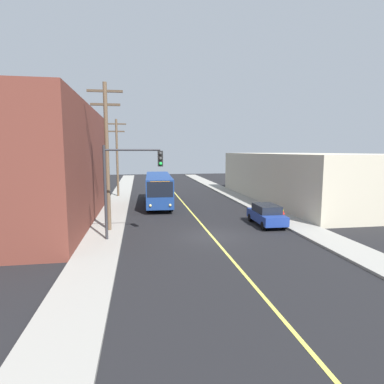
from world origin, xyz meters
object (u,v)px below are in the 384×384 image
object	(u,v)px
utility_pole_mid	(117,154)
traffic_signal_left_corner	(130,174)
parked_car_blue	(266,215)
utility_pole_near	(107,151)
city_bus	(158,188)
fire_hydrant	(282,214)

from	to	relation	value
utility_pole_mid	traffic_signal_left_corner	xyz separation A→B (m)	(2.08, -20.31, -1.11)
parked_car_blue	utility_pole_near	xyz separation A→B (m)	(-11.98, -0.15, 4.96)
parked_car_blue	utility_pole_mid	distance (m)	22.08
utility_pole_near	traffic_signal_left_corner	xyz separation A→B (m)	(1.59, -2.52, -1.50)
city_bus	utility_pole_mid	size ratio (longest dim) A/B	1.28
city_bus	utility_pole_near	world-z (taller)	utility_pole_near
traffic_signal_left_corner	fire_hydrant	size ratio (longest dim) A/B	7.14
parked_car_blue	utility_pole_mid	xyz separation A→B (m)	(-12.46, 17.64, 4.57)
city_bus	utility_pole_near	bearing A→B (deg)	-110.32
parked_car_blue	traffic_signal_left_corner	xyz separation A→B (m)	(-10.38, -2.67, 3.46)
city_bus	parked_car_blue	distance (m)	13.69
utility_pole_near	traffic_signal_left_corner	size ratio (longest dim) A/B	1.72
parked_car_blue	fire_hydrant	xyz separation A→B (m)	(1.88, 1.17, -0.26)
parked_car_blue	fire_hydrant	world-z (taller)	parked_car_blue
city_bus	traffic_signal_left_corner	bearing A→B (deg)	-100.69
parked_car_blue	fire_hydrant	bearing A→B (deg)	31.92
utility_pole_mid	city_bus	bearing A→B (deg)	-53.66
traffic_signal_left_corner	fire_hydrant	xyz separation A→B (m)	(12.26, 3.84, -3.72)
utility_pole_mid	traffic_signal_left_corner	world-z (taller)	utility_pole_mid
city_bus	traffic_signal_left_corner	xyz separation A→B (m)	(-2.63, -13.91, 2.49)
traffic_signal_left_corner	utility_pole_mid	bearing A→B (deg)	95.85
utility_pole_near	traffic_signal_left_corner	distance (m)	3.34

